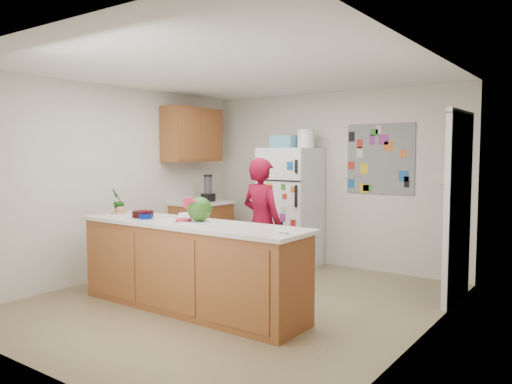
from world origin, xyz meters
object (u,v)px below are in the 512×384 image
Objects in this scene: refrigerator at (290,207)px; watermelon at (199,209)px; person at (262,223)px; cherry_bowl at (143,214)px.

watermelon is (0.36, -2.35, 0.21)m from refrigerator.
person is 1.41m from cherry_bowl.
refrigerator reaches higher than watermelon.
cherry_bowl is (-0.80, -1.15, 0.17)m from person.
cherry_bowl is (-0.43, -2.40, 0.11)m from refrigerator.
watermelon is at bearing 3.63° from cherry_bowl.
person is at bearing 55.30° from cherry_bowl.
cherry_bowl is at bearing -100.19° from refrigerator.
person is at bearing 89.72° from watermelon.
watermelon is 0.80m from cherry_bowl.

